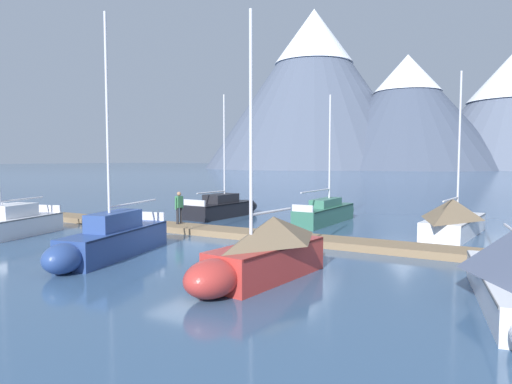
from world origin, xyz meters
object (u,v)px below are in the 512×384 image
sailboat_second_berth (6,225)px  sailboat_mid_dock_starboard (110,240)px  person_on_dock (179,206)px  sailboat_mid_dock_port (225,207)px  sailboat_far_berth (328,212)px  sailboat_end_of_dock (455,218)px  sailboat_outer_slip (262,251)px

sailboat_second_berth → sailboat_mid_dock_starboard: sailboat_mid_dock_starboard is taller
sailboat_mid_dock_starboard → person_on_dock: 7.16m
sailboat_mid_dock_port → sailboat_mid_dock_starboard: bearing=-76.4°
sailboat_mid_dock_starboard → sailboat_second_berth: bearing=173.1°
sailboat_mid_dock_port → sailboat_far_berth: bearing=3.1°
sailboat_mid_dock_port → sailboat_end_of_dock: sailboat_end_of_dock is taller
sailboat_mid_dock_starboard → sailboat_far_berth: (3.76, 13.13, -0.08)m
sailboat_end_of_dock → sailboat_far_berth: bearing=170.0°
sailboat_outer_slip → sailboat_mid_dock_port: bearing=126.7°
sailboat_mid_dock_starboard → sailboat_end_of_dock: bearing=47.9°
sailboat_end_of_dock → person_on_dock: size_ratio=4.69×
sailboat_outer_slip → sailboat_end_of_dock: (4.27, 11.98, -0.05)m
sailboat_second_berth → person_on_dock: bearing=46.3°
sailboat_mid_dock_starboard → sailboat_end_of_dock: size_ratio=1.13×
sailboat_second_berth → sailboat_mid_dock_port: (4.66, 11.82, -0.02)m
sailboat_mid_dock_starboard → sailboat_outer_slip: 6.47m
sailboat_far_berth → sailboat_end_of_dock: sailboat_end_of_dock is taller
person_on_dock → sailboat_mid_dock_starboard: bearing=-72.7°
sailboat_mid_dock_starboard → person_on_dock: (-2.13, 6.82, 0.58)m
sailboat_second_berth → sailboat_outer_slip: (14.22, -1.02, 0.28)m
sailboat_end_of_dock → sailboat_second_berth: bearing=-149.3°
sailboat_mid_dock_port → person_on_dock: size_ratio=4.61×
sailboat_second_berth → sailboat_outer_slip: sailboat_second_berth is taller
sailboat_mid_dock_port → sailboat_mid_dock_starboard: size_ratio=0.87×
sailboat_outer_slip → person_on_dock: size_ratio=4.69×
sailboat_far_berth → person_on_dock: sailboat_far_berth is taller
sailboat_second_berth → sailboat_outer_slip: bearing=-4.1°
sailboat_mid_dock_starboard → sailboat_far_berth: bearing=74.0°
sailboat_second_berth → sailboat_far_berth: bearing=46.6°
person_on_dock → sailboat_second_berth: bearing=-133.7°
sailboat_end_of_dock → sailboat_outer_slip: bearing=-109.6°
sailboat_mid_dock_port → sailboat_outer_slip: 16.01m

